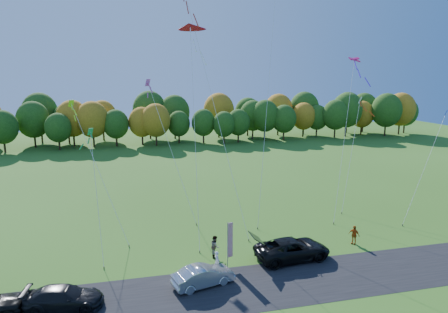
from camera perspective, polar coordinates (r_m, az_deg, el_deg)
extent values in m
plane|color=#305B18|center=(32.00, 2.59, -14.53)|extent=(160.00, 160.00, 0.00)
cube|color=black|center=(28.62, 4.91, -17.92)|extent=(90.00, 6.00, 0.01)
imported|color=black|center=(32.22, 9.74, -12.90)|extent=(6.11, 3.21, 1.64)
imported|color=#B9BABE|center=(28.29, -2.98, -16.65)|extent=(4.50, 2.55, 1.40)
imported|color=black|center=(27.76, -21.90, -18.17)|extent=(4.97, 2.57, 1.38)
imported|color=silver|center=(29.90, -1.01, -14.79)|extent=(0.48, 0.64, 1.60)
imported|color=gray|center=(32.13, -1.28, -12.70)|extent=(0.78, 0.94, 1.74)
imported|color=#BA5011|center=(36.08, 18.07, -10.59)|extent=(0.86, 1.01, 1.62)
cylinder|color=#999999|center=(30.06, 0.51, -12.56)|extent=(0.06, 0.06, 3.58)
cube|color=red|center=(30.03, 0.88, -11.84)|extent=(0.43, 0.17, 2.68)
cube|color=navy|center=(29.67, 0.87, -10.06)|extent=(0.43, 0.16, 0.70)
cylinder|color=#4C3F33|center=(35.19, 3.56, -11.85)|extent=(0.08, 0.08, 0.20)
cylinder|color=#4C3F33|center=(37.77, 4.83, -10.18)|extent=(0.08, 0.08, 0.20)
cylinder|color=#4C3F33|center=(33.09, -3.49, -13.43)|extent=(0.08, 0.08, 0.20)
cone|color=#B00B1F|center=(40.56, -4.83, 18.04)|extent=(2.86, 2.19, 3.13)
cylinder|color=#4C3F33|center=(40.24, 15.39, -9.18)|extent=(0.08, 0.08, 0.20)
cube|color=#E81977|center=(46.77, 18.13, 13.01)|extent=(2.92, 1.03, 1.13)
cylinder|color=#4C3F33|center=(34.97, -13.41, -12.31)|extent=(0.08, 0.08, 0.20)
cube|color=#AEF319|center=(38.88, -21.01, 7.11)|extent=(1.07, 1.07, 1.27)
cylinder|color=#4C3F33|center=(31.85, -16.77, -14.98)|extent=(0.08, 0.08, 0.20)
cube|color=green|center=(34.12, -18.55, 3.40)|extent=(0.96, 0.96, 1.13)
cylinder|color=#4C3F33|center=(43.32, 16.47, -7.73)|extent=(0.08, 0.08, 0.20)
cube|color=silver|center=(47.40, 18.87, 7.61)|extent=(1.19, 1.19, 1.42)
cylinder|color=#4C3F33|center=(38.67, -3.96, -9.64)|extent=(0.08, 0.08, 0.20)
cube|color=#EE4FDC|center=(42.09, -10.85, 10.34)|extent=(1.24, 1.24, 1.47)
cylinder|color=#4C3F33|center=(41.96, 24.14, -8.93)|extent=(0.08, 0.08, 0.20)
cube|color=#0E0DC0|center=(45.49, 29.15, 5.48)|extent=(0.92, 0.92, 1.08)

